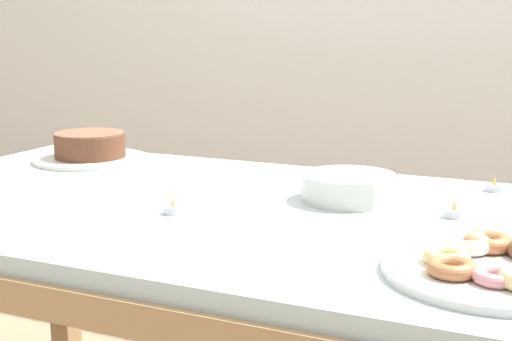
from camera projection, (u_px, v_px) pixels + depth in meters
name	position (u px, v px, depth m)	size (l,w,h in m)	color
dining_table	(209.00, 239.00, 1.58)	(1.65, 0.96, 0.73)	silver
cake_chocolate_round	(90.00, 149.00, 2.02)	(0.32, 0.32, 0.08)	silver
pastry_platter	(494.00, 266.00, 1.10)	(0.34, 0.34, 0.04)	silver
plate_stack	(349.00, 187.00, 1.57)	(0.21, 0.21, 0.06)	silver
tealight_centre	(494.00, 187.00, 1.66)	(0.04, 0.04, 0.04)	silver
tealight_left_edge	(395.00, 183.00, 1.70)	(0.04, 0.04, 0.04)	silver
tealight_near_cakes	(454.00, 213.00, 1.43)	(0.04, 0.04, 0.04)	silver
tealight_near_front	(173.00, 209.00, 1.46)	(0.04, 0.04, 0.04)	silver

